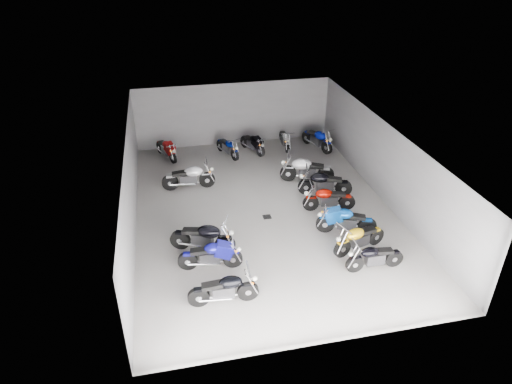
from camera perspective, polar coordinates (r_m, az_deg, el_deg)
The scene contains 21 objects.
ground at distance 18.30m, azimuth 1.02°, elevation -2.31°, with size 14.00×14.00×0.00m, color #999691.
wall_back at distance 23.82m, azimuth -2.78°, elevation 9.75°, with size 10.00×0.10×3.20m, color slate.
wall_left at distance 17.20m, azimuth -15.38°, elevation 0.46°, with size 0.10×14.00×3.20m, color slate.
wall_right at distance 19.17m, azimuth 15.82°, elevation 3.50°, with size 0.10×14.00×3.20m, color slate.
ceiling at distance 16.83m, azimuth 1.12°, elevation 7.04°, with size 10.00×14.00×0.04m, color black.
drain_grate at distance 17.89m, azimuth 1.38°, elevation -3.12°, with size 0.32×0.32×0.01m, color black.
motorcycle_left_a at distance 13.81m, azimuth -3.99°, elevation -12.03°, with size 2.13×0.44×0.94m.
motorcycle_left_b at distance 15.11m, azimuth -5.65°, elevation -7.88°, with size 2.13×0.50×0.94m.
motorcycle_left_c at distance 15.88m, azimuth -6.62°, elevation -5.65°, with size 2.22×1.01×1.02m.
motorcycle_left_f at distance 19.82m, azimuth -8.36°, elevation 1.86°, with size 2.30×0.47×1.01m.
motorcycle_right_a at distance 15.51m, azimuth 14.56°, elevation -7.87°, with size 2.00×0.39×0.88m.
motorcycle_right_b at distance 16.20m, azimuth 12.75°, elevation -5.65°, with size 2.09×0.77×0.94m.
motorcycle_right_c at distance 17.00m, azimuth 11.15°, elevation -3.55°, with size 2.15×0.84×0.98m.
motorcycle_right_d at distance 18.32m, azimuth 9.05°, elevation -0.84°, with size 2.10×0.52×0.93m.
motorcycle_right_e at distance 19.34m, azimuth 8.54°, elevation 1.08°, with size 2.23×0.77×1.00m.
motorcycle_right_f at distance 20.28m, azimuth 6.31°, elevation 2.76°, with size 2.34×0.89×1.06m.
motorcycle_back_a at distance 22.83m, azimuth -11.14°, elevation 5.30°, with size 0.93×1.94×0.90m.
motorcycle_back_c at distance 22.71m, azimuth -3.54°, elevation 5.63°, with size 0.86×1.86×0.86m.
motorcycle_back_d at distance 23.09m, azimuth -0.41°, elevation 6.11°, with size 0.92×1.87×0.87m.
motorcycle_back_e at distance 23.64m, azimuth 3.60°, elevation 6.58°, with size 0.39×1.91×0.84m.
motorcycle_back_f at distance 23.64m, azimuth 7.67°, elevation 6.59°, with size 0.95×2.15×0.99m.
Camera 1 is at (-3.57, -15.13, 9.67)m, focal length 32.00 mm.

